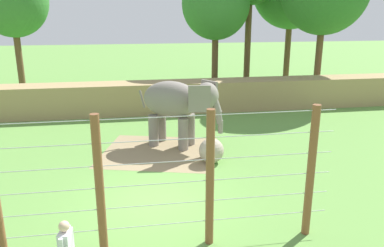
# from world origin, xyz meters

# --- Properties ---
(ground_plane) EXTENTS (120.00, 120.00, 0.00)m
(ground_plane) POSITION_xyz_m (0.00, 0.00, 0.00)
(ground_plane) COLOR #609342
(dirt_patch) EXTENTS (5.59, 5.19, 0.01)m
(dirt_patch) POSITION_xyz_m (0.47, 4.32, 0.00)
(dirt_patch) COLOR #937F5B
(dirt_patch) RESTS_ON ground
(embankment_wall) EXTENTS (36.00, 1.80, 1.76)m
(embankment_wall) POSITION_xyz_m (0.00, 11.04, 0.88)
(embankment_wall) COLOR tan
(embankment_wall) RESTS_ON ground
(elephant) EXTENTS (3.53, 2.82, 2.90)m
(elephant) POSITION_xyz_m (1.34, 5.01, 1.92)
(elephant) COLOR gray
(elephant) RESTS_ON ground
(enrichment_ball) EXTENTS (0.98, 0.98, 0.98)m
(enrichment_ball) POSITION_xyz_m (2.36, 2.84, 0.49)
(enrichment_ball) COLOR tan
(enrichment_ball) RESTS_ON ground
(cable_fence) EXTENTS (8.55, 0.21, 3.53)m
(cable_fence) POSITION_xyz_m (-0.08, -2.45, 1.77)
(cable_fence) COLOR brown
(cable_fence) RESTS_ON ground
(tree_far_left) EXTENTS (4.58, 4.58, 8.57)m
(tree_far_left) POSITION_xyz_m (5.34, 15.51, 6.14)
(tree_far_left) COLOR brown
(tree_far_left) RESTS_ON ground
(tree_right_of_centre) EXTENTS (4.67, 4.67, 8.86)m
(tree_right_of_centre) POSITION_xyz_m (-8.06, 17.47, 6.37)
(tree_right_of_centre) COLOR brown
(tree_right_of_centre) RESTS_ON ground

